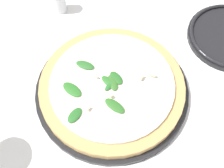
% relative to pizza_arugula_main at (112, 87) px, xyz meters
% --- Properties ---
extents(ground_plane, '(6.00, 6.00, 0.00)m').
position_rel_pizza_arugula_main_xyz_m(ground_plane, '(-0.01, 0.00, -0.02)').
color(ground_plane, white).
extents(pizza_arugula_main, '(0.32, 0.32, 0.05)m').
position_rel_pizza_arugula_main_xyz_m(pizza_arugula_main, '(0.00, 0.00, 0.00)').
color(pizza_arugula_main, black).
rests_on(pizza_arugula_main, ground_plane).
extents(shaker_pepper, '(0.03, 0.03, 0.07)m').
position_rel_pizza_arugula_main_xyz_m(shaker_pepper, '(0.14, -0.23, 0.02)').
color(shaker_pepper, silver).
rests_on(shaker_pepper, ground_plane).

